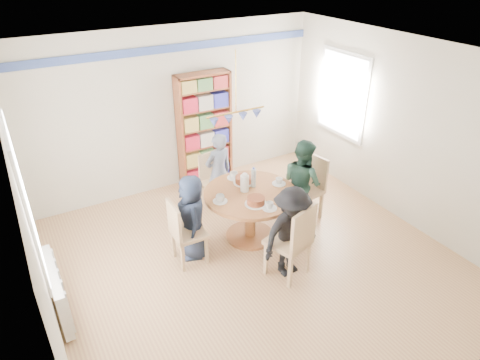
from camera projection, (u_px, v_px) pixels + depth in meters
ground at (255, 260)px, 5.78m from camera, size 5.00×5.00×0.00m
room_shell at (205, 129)px, 5.52m from camera, size 5.00×5.00×5.00m
radiator at (58, 291)px, 4.78m from camera, size 0.12×1.00×0.60m
dining_table at (250, 204)px, 5.98m from camera, size 1.30×1.30×0.75m
chair_left at (183, 230)px, 5.51m from camera, size 0.42×0.42×0.93m
chair_right at (310, 185)px, 6.47m from camera, size 0.51×0.51×1.00m
chair_far at (213, 177)px, 6.80m from camera, size 0.45×0.45×0.89m
chair_near at (294, 239)px, 5.23m from camera, size 0.59×0.59×1.06m
person_left at (192, 217)px, 5.61m from camera, size 0.51×0.66×1.20m
person_right at (302, 183)px, 6.27m from camera, size 0.56×0.69×1.35m
person_far at (219, 172)px, 6.61m from camera, size 0.51×0.37×1.29m
person_near at (291, 232)px, 5.28m from camera, size 0.85×0.54×1.25m
bookshelf at (204, 131)px, 7.27m from camera, size 0.93×0.28×1.95m
tableware at (248, 188)px, 5.86m from camera, size 1.14×1.14×0.30m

